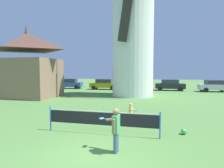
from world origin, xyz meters
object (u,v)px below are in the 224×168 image
parked_car_black (170,85)px  chapel (27,66)px  tennis_net (102,119)px  stray_ball (184,131)px  player_far (131,112)px  parked_car_silver (214,86)px  parked_car_blue (69,83)px  parked_car_red (133,84)px  parked_car_mustard (104,84)px  player_near (115,128)px  windmill (133,30)px

parked_car_black → chapel: 18.62m
tennis_net → stray_ball: size_ratio=19.39×
player_far → parked_car_silver: bearing=63.2°
parked_car_blue → stray_ball: bearing=-52.5°
parked_car_silver → stray_ball: bearing=-109.3°
parked_car_red → stray_ball: bearing=-77.4°
parked_car_mustard → chapel: size_ratio=0.56×
parked_car_black → player_far: bearing=-100.3°
parked_car_blue → chapel: (0.20, -10.17, 2.47)m
parked_car_red → player_near: bearing=-85.1°
parked_car_red → parked_car_black: 5.27m
parked_car_black → windmill: bearing=-123.3°
parked_car_mustard → parked_car_black: 9.61m
parked_car_black → parked_car_silver: size_ratio=1.04×
parked_car_black → parked_car_silver: (5.61, -0.52, -0.00)m
tennis_net → parked_car_black: size_ratio=1.20×
player_near → parked_car_black: bearing=81.0°
stray_ball → parked_car_black: bearing=87.2°
player_near → parked_car_black: 21.82m
parked_car_blue → parked_car_red: size_ratio=0.96×
tennis_net → player_far: tennis_net is taller
player_far → chapel: size_ratio=0.14×
parked_car_black → chapel: (-15.20, -10.47, 2.47)m
tennis_net → parked_car_black: 20.41m
parked_car_black → parked_car_silver: bearing=-5.3°
player_far → parked_car_blue: size_ratio=0.26×
tennis_net → parked_car_mustard: size_ratio=1.16×
player_far → parked_car_red: (-1.96, 18.38, 0.19)m
parked_car_red → parked_car_silver: size_ratio=1.11×
parked_car_mustard → parked_car_silver: same height
chapel → player_near: bearing=-43.2°
player_near → parked_car_mustard: bearing=106.4°
player_near → chapel: size_ratio=0.19×
tennis_net → player_near: player_near is taller
parked_car_black → tennis_net: bearing=-102.3°
player_far → parked_car_black: size_ratio=0.27×
chapel → stray_ball: bearing=-31.4°
parked_car_blue → chapel: bearing=-88.9°
player_near → parked_car_blue: (-11.99, 21.25, -0.03)m
windmill → parked_car_red: size_ratio=3.64×
tennis_net → stray_ball: (3.44, 0.77, -0.56)m
stray_ball → parked_car_blue: (-14.48, 18.87, 0.68)m
parked_car_blue → parked_car_silver: (21.02, -0.22, -0.00)m
tennis_net → stray_ball: 3.57m
player_far → stray_ball: bearing=-22.1°
windmill → parked_car_silver: size_ratio=4.05×
stray_ball → chapel: size_ratio=0.03×
parked_car_red → windmill: bearing=-84.3°
player_near → player_far: bearing=88.1°
parked_car_blue → parked_car_red: bearing=2.7°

